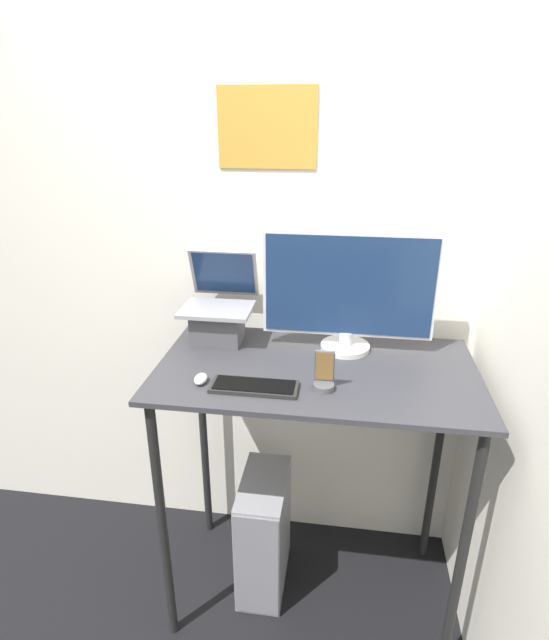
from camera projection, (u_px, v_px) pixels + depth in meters
name	position (u px, v px, depth m)	size (l,w,h in m)	color
wall_back	(324.00, 289.00, 2.16)	(6.00, 0.06, 2.60)	silver
desk	(315.00, 406.00, 1.91)	(1.18, 0.66, 1.14)	#333338
laptop	(218.00, 316.00, 2.03)	(0.28, 0.29, 0.35)	#4C4C51
monitor	(348.00, 294.00, 1.90)	(0.66, 0.19, 0.47)	silver
keyboard	(254.00, 387.00, 1.70)	(0.30, 0.11, 0.02)	black
mouse	(201.00, 379.00, 1.73)	(0.04, 0.07, 0.03)	white
cell_phone	(324.00, 378.00, 1.68)	(0.07, 0.07, 0.15)	#4C4C51
computer_tower	(264.00, 532.00, 2.23)	(0.19, 0.39, 0.56)	gray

